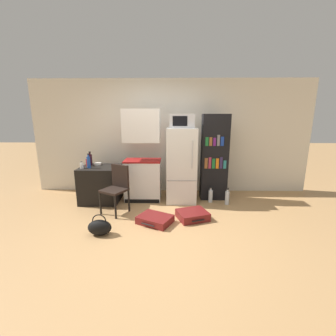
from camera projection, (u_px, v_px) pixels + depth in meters
ground_plane at (158, 229)px, 3.59m from camera, size 24.00×24.00×0.00m
wall_back at (171, 137)px, 5.24m from camera, size 6.40×0.10×2.58m
side_table at (101, 184)px, 4.74m from camera, size 0.78×0.71×0.75m
kitchen_hutch at (142, 159)px, 4.72m from camera, size 0.77×0.50×1.91m
refrigerator at (181, 165)px, 4.67m from camera, size 0.61×0.63×1.54m
microwave at (182, 121)px, 4.47m from camera, size 0.48×0.40×0.28m
bookshelf at (214, 158)px, 4.77m from camera, size 0.55×0.32×1.81m
bottle_ketchup_red at (88, 162)px, 4.70m from camera, size 0.07×0.07×0.19m
bottle_milk_white at (82, 166)px, 4.48m from camera, size 0.07×0.07×0.14m
bottle_blue_soda at (89, 162)px, 4.50m from camera, size 0.07×0.07×0.30m
bottle_wine_dark at (90, 159)px, 4.79m from camera, size 0.08×0.08×0.29m
bowl at (98, 164)px, 4.83m from camera, size 0.16×0.16×0.04m
chair at (117, 185)px, 4.16m from camera, size 0.54×0.54×0.89m
suitcase_large_flat at (192, 215)px, 3.95m from camera, size 0.61×0.57×0.14m
suitcase_small_flat at (155, 219)px, 3.80m from camera, size 0.67×0.61×0.12m
handbag at (100, 227)px, 3.40m from camera, size 0.36×0.20×0.33m
water_bottle_front at (211, 196)px, 4.71m from camera, size 0.09×0.09×0.33m
water_bottle_middle at (227, 198)px, 4.58m from camera, size 0.08×0.08×0.35m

